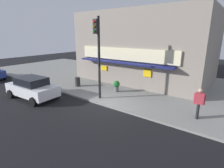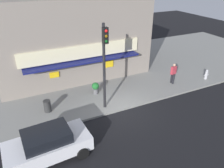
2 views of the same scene
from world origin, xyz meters
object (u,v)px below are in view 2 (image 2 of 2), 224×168
at_px(trash_can, 47,106).
at_px(pedestrian, 173,73).
at_px(fire_hydrant, 206,74).
at_px(potted_plant_by_doorway, 95,87).
at_px(traffic_light, 105,58).
at_px(parked_car_white, 48,144).

distance_m(trash_can, pedestrian, 10.23).
distance_m(fire_hydrant, potted_plant_by_doorway, 9.77).
height_order(fire_hydrant, pedestrian, pedestrian).
relative_size(traffic_light, trash_can, 6.93).
relative_size(fire_hydrant, potted_plant_by_doorway, 0.95).
height_order(pedestrian, potted_plant_by_doorway, pedestrian).
relative_size(pedestrian, parked_car_white, 0.41).
height_order(traffic_light, trash_can, traffic_light).
height_order(pedestrian, parked_car_white, pedestrian).
xyz_separation_m(trash_can, parked_car_white, (-0.68, -3.94, 0.28)).
xyz_separation_m(traffic_light, potted_plant_by_doorway, (0.11, 2.08, -3.12)).
distance_m(fire_hydrant, pedestrian, 3.28).
bearing_deg(traffic_light, pedestrian, 8.13).
xyz_separation_m(fire_hydrant, parked_car_white, (-14.06, -2.99, 0.27)).
bearing_deg(parked_car_white, fire_hydrant, 12.01).
xyz_separation_m(traffic_light, trash_can, (-3.67, 1.25, -3.24)).
bearing_deg(potted_plant_by_doorway, pedestrian, -10.06).
xyz_separation_m(traffic_light, fire_hydrant, (9.71, 0.30, -3.23)).
relative_size(traffic_light, pedestrian, 3.29).
xyz_separation_m(trash_can, potted_plant_by_doorway, (3.77, 0.83, 0.12)).
bearing_deg(potted_plant_by_doorway, fire_hydrant, -10.47).
height_order(traffic_light, potted_plant_by_doorway, traffic_light).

